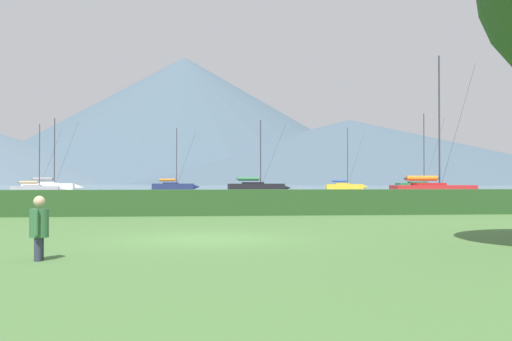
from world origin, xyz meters
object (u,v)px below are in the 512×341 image
(sailboat_slip_0, at_px, (421,186))
(sailboat_slip_5, at_px, (51,186))
(sailboat_slip_3, at_px, (36,189))
(sailboat_slip_7, at_px, (174,186))
(sailboat_slip_1, at_px, (434,190))
(person_seated_viewer, at_px, (39,225))
(sailboat_slip_2, at_px, (257,187))
(sailboat_slip_4, at_px, (345,186))

(sailboat_slip_0, height_order, sailboat_slip_5, sailboat_slip_0)
(sailboat_slip_3, height_order, sailboat_slip_7, sailboat_slip_7)
(sailboat_slip_0, xyz_separation_m, sailboat_slip_3, (-57.43, -19.76, -0.21))
(sailboat_slip_1, relative_size, sailboat_slip_3, 1.49)
(sailboat_slip_3, height_order, sailboat_slip_5, sailboat_slip_5)
(sailboat_slip_0, xyz_separation_m, sailboat_slip_1, (-16.17, -44.66, -0.03))
(sailboat_slip_0, height_order, person_seated_viewer, sailboat_slip_0)
(sailboat_slip_5, xyz_separation_m, sailboat_slip_7, (17.80, 11.58, -0.05))
(sailboat_slip_0, xyz_separation_m, sailboat_slip_2, (-29.25, -15.38, -0.05))
(sailboat_slip_0, distance_m, sailboat_slip_1, 47.50)
(sailboat_slip_2, bearing_deg, person_seated_viewer, -103.53)
(sailboat_slip_1, xyz_separation_m, sailboat_slip_3, (-41.26, 24.90, -0.18))
(sailboat_slip_1, height_order, sailboat_slip_5, sailboat_slip_1)
(sailboat_slip_4, bearing_deg, person_seated_viewer, -99.96)
(sailboat_slip_7, bearing_deg, person_seated_viewer, -88.82)
(sailboat_slip_1, bearing_deg, sailboat_slip_4, 85.42)
(sailboat_slip_1, height_order, person_seated_viewer, sailboat_slip_1)
(sailboat_slip_1, xyz_separation_m, sailboat_slip_5, (-42.89, 39.80, 0.00))
(sailboat_slip_4, bearing_deg, sailboat_slip_1, -87.30)
(sailboat_slip_1, xyz_separation_m, person_seated_viewer, (-24.64, -40.52, -0.04))
(sailboat_slip_1, height_order, sailboat_slip_7, sailboat_slip_1)
(sailboat_slip_2, distance_m, sailboat_slip_5, 31.62)
(sailboat_slip_3, xyz_separation_m, sailboat_slip_7, (16.17, 26.48, 0.13))
(sailboat_slip_5, distance_m, person_seated_viewer, 82.37)
(sailboat_slip_3, xyz_separation_m, sailboat_slip_5, (-1.64, 14.90, 0.18))
(sailboat_slip_2, height_order, sailboat_slip_7, sailboat_slip_7)
(sailboat_slip_4, relative_size, sailboat_slip_7, 1.02)
(sailboat_slip_2, height_order, sailboat_slip_5, sailboat_slip_5)
(sailboat_slip_0, xyz_separation_m, sailboat_slip_4, (-11.60, 5.38, -0.14))
(sailboat_slip_0, height_order, sailboat_slip_7, sailboat_slip_0)
(sailboat_slip_2, distance_m, person_seated_viewer, 70.74)
(sailboat_slip_5, bearing_deg, sailboat_slip_2, -13.11)
(sailboat_slip_2, xyz_separation_m, sailboat_slip_3, (-28.18, -4.38, -0.17))
(sailboat_slip_3, bearing_deg, person_seated_viewer, -84.17)
(sailboat_slip_1, bearing_deg, sailboat_slip_0, 70.73)
(sailboat_slip_2, bearing_deg, sailboat_slip_5, 156.43)
(sailboat_slip_1, relative_size, sailboat_slip_2, 1.31)
(sailboat_slip_4, distance_m, sailboat_slip_7, 29.69)
(sailboat_slip_4, relative_size, person_seated_viewer, 8.69)
(sailboat_slip_5, distance_m, sailboat_slip_7, 21.24)
(sailboat_slip_0, xyz_separation_m, sailboat_slip_7, (-41.26, 6.72, -0.08))
(sailboat_slip_4, bearing_deg, sailboat_slip_2, -122.45)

